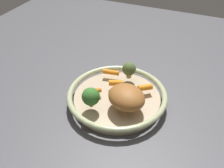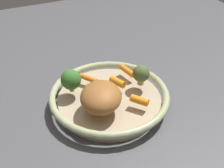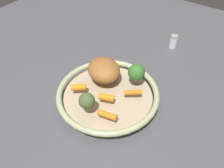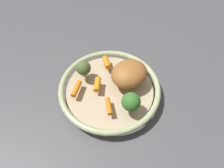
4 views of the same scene
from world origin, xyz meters
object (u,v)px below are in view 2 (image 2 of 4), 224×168
at_px(baby_carrot_back, 140,100).
at_px(baby_carrot_left, 127,71).
at_px(baby_carrot_center, 118,82).
at_px(broccoli_floret_small, 141,74).
at_px(baby_carrot_near_rim, 88,78).
at_px(serving_bowl, 109,98).
at_px(roast_chicken_piece, 101,97).
at_px(broccoli_floret_edge, 71,80).

height_order(baby_carrot_back, baby_carrot_left, baby_carrot_back).
distance_m(baby_carrot_center, broccoli_floret_small, 0.07).
bearing_deg(baby_carrot_center, baby_carrot_back, -171.35).
bearing_deg(baby_carrot_near_rim, serving_bowl, -155.90).
height_order(serving_bowl, broccoli_floret_small, broccoli_floret_small).
bearing_deg(baby_carrot_center, serving_bowl, 118.21).
bearing_deg(baby_carrot_back, baby_carrot_near_rim, 28.07).
height_order(roast_chicken_piece, baby_carrot_center, roast_chicken_piece).
distance_m(baby_carrot_back, baby_carrot_center, 0.11).
height_order(serving_bowl, broccoli_floret_edge, broccoli_floret_edge).
relative_size(baby_carrot_near_rim, broccoli_floret_small, 0.94).
bearing_deg(broccoli_floret_edge, roast_chicken_piece, -155.08).
xyz_separation_m(baby_carrot_near_rim, baby_carrot_left, (-0.01, -0.13, 0.00)).
bearing_deg(baby_carrot_left, broccoli_floret_small, -172.57).
relative_size(serving_bowl, baby_carrot_near_rim, 5.97).
bearing_deg(broccoli_floret_small, baby_carrot_near_rim, 58.51).
distance_m(baby_carrot_back, broccoli_floret_edge, 0.21).
xyz_separation_m(roast_chicken_piece, baby_carrot_back, (-0.03, -0.10, -0.02)).
distance_m(serving_bowl, broccoli_floret_edge, 0.13).
relative_size(baby_carrot_left, broccoli_floret_edge, 0.90).
bearing_deg(broccoli_floret_small, broccoli_floret_edge, 73.91).
bearing_deg(serving_bowl, roast_chicken_piece, 136.99).
xyz_separation_m(serving_bowl, baby_carrot_near_rim, (0.08, 0.03, 0.03)).
relative_size(serving_bowl, roast_chicken_piece, 2.75).
height_order(baby_carrot_back, broccoli_floret_edge, broccoli_floret_edge).
height_order(serving_bowl, baby_carrot_back, baby_carrot_back).
bearing_deg(baby_carrot_back, serving_bowl, 31.45).
relative_size(roast_chicken_piece, broccoli_floret_edge, 1.87).
xyz_separation_m(baby_carrot_near_rim, broccoli_floret_small, (-0.08, -0.14, 0.03)).
bearing_deg(baby_carrot_left, baby_carrot_near_rim, 83.72).
relative_size(roast_chicken_piece, baby_carrot_back, 2.55).
relative_size(baby_carrot_back, baby_carrot_center, 1.00).
bearing_deg(roast_chicken_piece, broccoli_floret_small, -72.70).
xyz_separation_m(broccoli_floret_edge, broccoli_floret_small, (-0.06, -0.20, -0.00)).
relative_size(baby_carrot_near_rim, baby_carrot_left, 0.97).
xyz_separation_m(serving_bowl, broccoli_floret_edge, (0.05, 0.10, 0.06)).
distance_m(baby_carrot_back, baby_carrot_left, 0.16).
xyz_separation_m(baby_carrot_back, broccoli_floret_small, (0.08, -0.05, 0.03)).
bearing_deg(serving_bowl, baby_carrot_near_rim, 24.10).
bearing_deg(broccoli_floret_edge, baby_carrot_center, -103.54).
relative_size(baby_carrot_center, broccoli_floret_edge, 0.74).
height_order(broccoli_floret_edge, broccoli_floret_small, broccoli_floret_edge).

